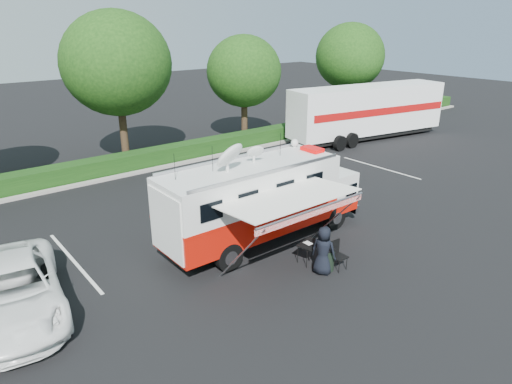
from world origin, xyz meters
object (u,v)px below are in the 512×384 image
at_px(white_suv, 18,314).
at_px(folding_table, 310,244).
at_px(command_truck, 263,199).
at_px(trash_bin, 327,259).
at_px(semi_trailer, 367,111).

relative_size(white_suv, folding_table, 5.73).
bearing_deg(command_truck, white_suv, 174.55).
bearing_deg(trash_bin, command_truck, 95.72).
height_order(command_truck, semi_trailer, command_truck).
bearing_deg(semi_trailer, folding_table, -147.27).
bearing_deg(white_suv, folding_table, -10.04).
bearing_deg(folding_table, trash_bin, -83.48).
xyz_separation_m(command_truck, semi_trailer, (16.70, 8.19, 0.26)).
distance_m(folding_table, semi_trailer, 19.62).
height_order(white_suv, folding_table, white_suv).
bearing_deg(semi_trailer, white_suv, -163.92).
xyz_separation_m(command_truck, trash_bin, (0.32, -3.15, -1.34)).
bearing_deg(semi_trailer, trash_bin, -145.31).
bearing_deg(command_truck, trash_bin, -84.28).
distance_m(command_truck, trash_bin, 3.44).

